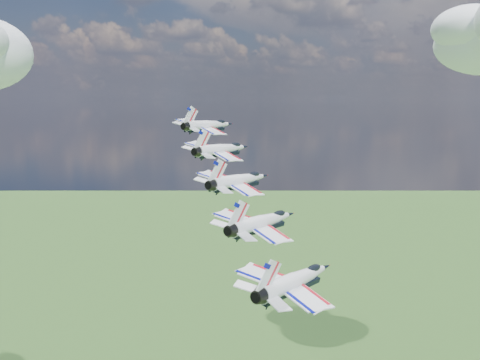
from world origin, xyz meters
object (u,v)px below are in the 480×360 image
Objects in this scene: jet_3 at (263,221)px; jet_4 at (296,280)px; jet_0 at (209,125)px; jet_1 at (223,149)px; jet_2 at (240,180)px.

jet_4 is (9.42, -8.99, -3.30)m from jet_3.
jet_0 is 53.72m from jet_4.
jet_1 is 26.86m from jet_3.
jet_3 is (28.26, -26.96, -9.90)m from jet_0.
jet_3 is at bearing -40.03° from jet_0.
jet_0 is 26.86m from jet_2.
jet_4 is at bearing -40.03° from jet_1.
jet_3 is 1.00× the size of jet_4.
jet_4 is (28.26, -26.96, -9.90)m from jet_1.
jet_0 is 1.00× the size of jet_4.
jet_0 is 1.00× the size of jet_1.
jet_2 is 1.00× the size of jet_3.
jet_0 reaches higher than jet_4.
jet_0 is at bearing 139.97° from jet_1.
jet_0 is at bearing 139.97° from jet_3.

